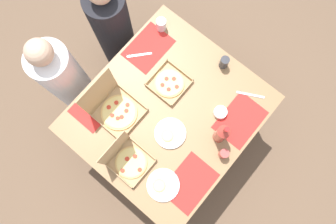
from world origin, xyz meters
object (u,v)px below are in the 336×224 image
diner_left_seat (66,80)px  diner_right_seat (114,30)px  condiment_bowl (220,112)px  cup_red (224,62)px  pizza_box_corner_left (128,159)px  cup_dark (161,24)px  pizza_box_corner_right (169,83)px  plate_middle (170,133)px  cup_spare (224,154)px  pizza_box_center (115,108)px  soda_bottle (222,134)px  plate_near_left (163,185)px

diner_left_seat → diner_right_seat: 0.58m
condiment_bowl → cup_red: bearing=34.2°
pizza_box_corner_left → cup_dark: pizza_box_corner_left is taller
pizza_box_corner_right → cup_dark: cup_dark is taller
pizza_box_corner_right → plate_middle: size_ratio=1.14×
diner_left_seat → pizza_box_corner_right: bearing=-57.1°
condiment_bowl → diner_right_seat: diner_right_seat is taller
cup_spare → pizza_box_center: bearing=107.1°
pizza_box_center → plate_middle: pizza_box_center is taller
diner_left_seat → pizza_box_corner_left: bearing=-100.2°
cup_red → cup_spare: size_ratio=1.19×
cup_dark → diner_right_seat: diner_right_seat is taller
pizza_box_corner_left → condiment_bowl: bearing=-22.8°
soda_bottle → cup_spare: 0.16m
cup_red → pizza_box_center: bearing=153.5°
cup_dark → condiment_bowl: 0.81m
plate_near_left → soda_bottle: bearing=-9.8°
cup_dark → cup_red: 0.56m
pizza_box_corner_right → pizza_box_center: 0.44m
cup_dark → diner_right_seat: size_ratio=0.09×
pizza_box_corner_right → cup_dark: 0.46m
pizza_box_corner_right → condiment_bowl: bearing=-81.5°
diner_right_seat → diner_left_seat: bearing=180.0°
plate_near_left → cup_dark: 1.19m
condiment_bowl → diner_left_seat: 1.28m
pizza_box_center → diner_right_seat: diner_right_seat is taller
pizza_box_center → cup_dark: pizza_box_center is taller
pizza_box_corner_left → plate_middle: size_ratio=1.28×
pizza_box_corner_right → pizza_box_corner_left: pizza_box_corner_left is taller
plate_near_left → cup_spare: cup_spare is taller
plate_middle → cup_dark: (0.60, 0.59, 0.04)m
pizza_box_center → plate_near_left: size_ratio=1.49×
cup_dark → pizza_box_center: bearing=-166.8°
plate_near_left → diner_left_seat: diner_left_seat is taller
plate_middle → condiment_bowl: 0.40m
plate_near_left → cup_red: bearing=12.9°
cup_dark → diner_left_seat: (-0.77, 0.38, -0.27)m
plate_middle → plate_near_left: (-0.31, -0.19, 0.00)m
soda_bottle → plate_near_left: bearing=170.2°
plate_middle → condiment_bowl: bearing=-27.3°
pizza_box_corner_right → plate_near_left: size_ratio=1.14×
plate_middle → cup_spare: 0.40m
pizza_box_corner_left → diner_left_seat: bearing=79.8°
pizza_box_corner_left → diner_right_seat: (0.74, 0.86, -0.26)m
soda_bottle → diner_left_seat: bearing=107.2°
cup_red → condiment_bowl: bearing=-145.8°
pizza_box_center → cup_spare: size_ratio=3.80×
diner_left_seat → cup_red: bearing=-48.1°
pizza_box_corner_left → plate_middle: pizza_box_corner_left is taller
cup_spare → condiment_bowl: bearing=41.7°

